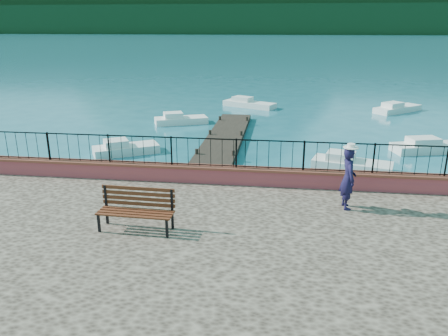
% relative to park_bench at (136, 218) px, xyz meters
% --- Properties ---
extents(ground, '(2000.00, 2000.00, 0.00)m').
position_rel_park_bench_xyz_m(ground, '(2.51, 0.10, -1.52)').
color(ground, '#19596B').
rests_on(ground, ground).
extents(parapet, '(28.00, 0.46, 0.58)m').
position_rel_park_bench_xyz_m(parapet, '(2.51, 3.80, -0.03)').
color(parapet, '#A83C3D').
rests_on(parapet, promenade).
extents(railing, '(27.00, 0.05, 0.95)m').
position_rel_park_bench_xyz_m(railing, '(2.51, 3.80, 0.73)').
color(railing, black).
rests_on(railing, parapet).
extents(dock, '(2.00, 16.00, 0.30)m').
position_rel_park_bench_xyz_m(dock, '(0.51, 12.10, -1.37)').
color(dock, '#2D231C').
rests_on(dock, ground).
extents(far_forest, '(900.00, 60.00, 18.00)m').
position_rel_park_bench_xyz_m(far_forest, '(2.51, 300.10, 7.48)').
color(far_forest, black).
rests_on(far_forest, ground).
extents(foothills, '(900.00, 120.00, 44.00)m').
position_rel_park_bench_xyz_m(foothills, '(2.51, 360.10, 20.48)').
color(foothills, black).
rests_on(foothills, ground).
extents(park_bench, '(2.00, 0.71, 1.10)m').
position_rel_park_bench_xyz_m(park_bench, '(0.00, 0.00, 0.00)').
color(park_bench, black).
rests_on(park_bench, promenade).
extents(person, '(0.53, 0.72, 1.82)m').
position_rel_park_bench_xyz_m(person, '(5.61, 2.19, 0.59)').
color(person, black).
rests_on(person, promenade).
extents(hat, '(0.44, 0.44, 0.12)m').
position_rel_park_bench_xyz_m(hat, '(5.61, 2.19, 1.56)').
color(hat, white).
rests_on(hat, person).
extents(boat_0, '(3.45, 2.76, 0.80)m').
position_rel_park_bench_xyz_m(boat_0, '(-4.18, 10.69, -1.12)').
color(boat_0, silver).
rests_on(boat_0, ground).
extents(boat_1, '(3.72, 2.21, 0.80)m').
position_rel_park_bench_xyz_m(boat_1, '(6.92, 9.51, -1.12)').
color(boat_1, silver).
rests_on(boat_1, ground).
extents(boat_2, '(4.52, 2.39, 0.80)m').
position_rel_park_bench_xyz_m(boat_2, '(11.58, 13.14, -1.12)').
color(boat_2, silver).
rests_on(boat_2, ground).
extents(boat_3, '(3.66, 2.51, 0.80)m').
position_rel_park_bench_xyz_m(boat_3, '(-2.99, 18.00, -1.12)').
color(boat_3, white).
rests_on(boat_3, ground).
extents(boat_4, '(4.41, 3.03, 0.80)m').
position_rel_park_bench_xyz_m(boat_4, '(1.06, 24.69, -1.12)').
color(boat_4, silver).
rests_on(boat_4, ground).
extents(boat_5, '(3.98, 3.67, 0.80)m').
position_rel_park_bench_xyz_m(boat_5, '(12.32, 24.18, -1.12)').
color(boat_5, silver).
rests_on(boat_5, ground).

